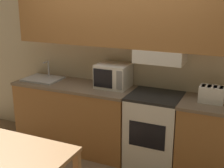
{
  "coord_description": "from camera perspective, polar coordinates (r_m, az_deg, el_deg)",
  "views": [
    {
      "loc": [
        1.48,
        -3.69,
        2.08
      ],
      "look_at": [
        0.05,
        -0.54,
        1.05
      ],
      "focal_mm": 50.0,
      "sensor_mm": 36.0,
      "label": 1
    }
  ],
  "objects": [
    {
      "name": "ground_plane",
      "position": [
        4.49,
        2.33,
        -11.09
      ],
      "size": [
        16.0,
        16.0,
        0.0
      ],
      "primitive_type": "plane",
      "color": "#7F664C"
    },
    {
      "name": "wall_back",
      "position": [
        3.95,
        2.37,
        8.41
      ],
      "size": [
        5.24,
        0.38,
        2.55
      ],
      "color": "beige",
      "rests_on": "ground_plane"
    },
    {
      "name": "lower_counter_main",
      "position": [
        4.31,
        -6.79,
        -5.75
      ],
      "size": [
        1.62,
        0.61,
        0.9
      ],
      "color": "#A36B38",
      "rests_on": "ground_plane"
    },
    {
      "name": "lower_counter_right_stub",
      "position": [
        3.78,
        16.8,
        -9.69
      ],
      "size": [
        0.62,
        0.61,
        0.9
      ],
      "color": "#A36B38",
      "rests_on": "ground_plane"
    },
    {
      "name": "stove_range",
      "position": [
        3.9,
        7.68,
        -8.3
      ],
      "size": [
        0.61,
        0.58,
        0.9
      ],
      "color": "white",
      "rests_on": "ground_plane"
    },
    {
      "name": "microwave",
      "position": [
        3.96,
        0.23,
        1.53
      ],
      "size": [
        0.41,
        0.35,
        0.3
      ],
      "color": "white",
      "rests_on": "lower_counter_main"
    },
    {
      "name": "toaster",
      "position": [
        3.6,
        17.78,
        -1.78
      ],
      "size": [
        0.28,
        0.18,
        0.18
      ],
      "color": "white",
      "rests_on": "lower_counter_right_stub"
    },
    {
      "name": "sink_basin",
      "position": [
        4.43,
        -12.51,
        0.98
      ],
      "size": [
        0.49,
        0.39,
        0.24
      ],
      "color": "#B7BABF",
      "rests_on": "lower_counter_main"
    },
    {
      "name": "dining_table",
      "position": [
        2.91,
        -17.21,
        -14.05
      ],
      "size": [
        0.96,
        0.65,
        0.76
      ],
      "color": "#B27F4C",
      "rests_on": "ground_plane"
    }
  ]
}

